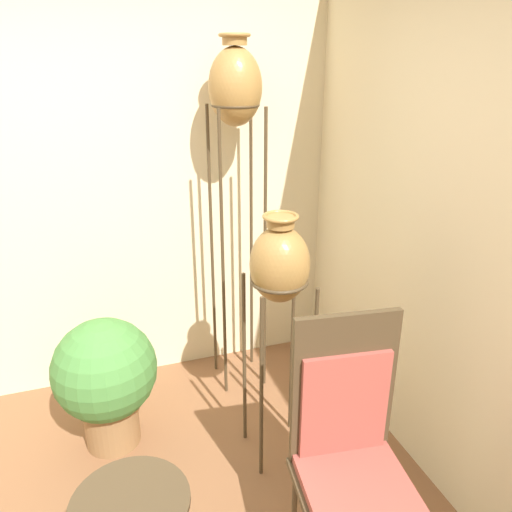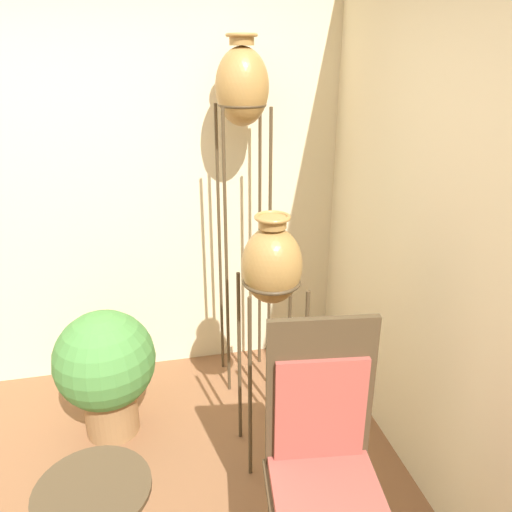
{
  "view_description": "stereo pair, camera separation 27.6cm",
  "coord_description": "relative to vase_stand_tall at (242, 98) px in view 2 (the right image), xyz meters",
  "views": [
    {
      "loc": [
        0.18,
        -1.39,
        2.08
      ],
      "look_at": [
        1.0,
        1.03,
        1.04
      ],
      "focal_mm": 35.0,
      "sensor_mm": 36.0,
      "label": 1
    },
    {
      "loc": [
        0.44,
        -1.47,
        2.08
      ],
      "look_at": [
        1.0,
        1.03,
        1.04
      ],
      "focal_mm": 35.0,
      "sensor_mm": 36.0,
      "label": 2
    }
  ],
  "objects": [
    {
      "name": "wall_back",
      "position": [
        -1.01,
        0.32,
        -0.5
      ],
      "size": [
        7.38,
        0.06,
        2.7
      ],
      "color": "beige",
      "rests_on": "ground_plane"
    },
    {
      "name": "potted_plant",
      "position": [
        -0.87,
        -0.37,
        -1.41
      ],
      "size": [
        0.57,
        0.57,
        0.77
      ],
      "color": "olive",
      "rests_on": "ground_plane"
    },
    {
      "name": "chair",
      "position": [
        0.03,
        -1.45,
        -1.22
      ],
      "size": [
        0.51,
        0.53,
        1.17
      ],
      "rotation": [
        0.0,
        0.0,
        -0.13
      ],
      "color": "#473823",
      "rests_on": "ground_plane"
    },
    {
      "name": "wall_right",
      "position": [
        0.71,
        -1.4,
        -0.5
      ],
      "size": [
        0.06,
        7.38,
        2.7
      ],
      "color": "beige",
      "rests_on": "ground_plane"
    },
    {
      "name": "vase_stand_tall",
      "position": [
        0.0,
        0.0,
        0.0
      ],
      "size": [
        0.3,
        0.3,
        2.19
      ],
      "color": "#473823",
      "rests_on": "ground_plane"
    },
    {
      "name": "vase_stand_medium",
      "position": [
        -0.01,
        -0.73,
        -0.74
      ],
      "size": [
        0.3,
        0.3,
        1.39
      ],
      "color": "#473823",
      "rests_on": "ground_plane"
    }
  ]
}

